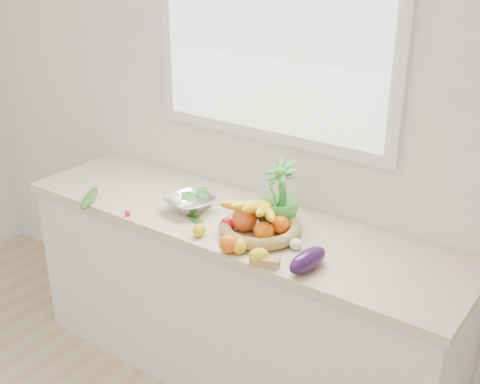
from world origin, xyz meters
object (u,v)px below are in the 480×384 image
Objects in this scene: eggplant at (308,260)px; cucumber at (90,198)px; fruit_basket at (260,223)px; colander_with_spinach at (190,200)px; potted_herb at (280,194)px; apple at (227,226)px.

cucumber is (-1.19, -0.07, -0.02)m from eggplant.
fruit_basket reaches higher than colander_with_spinach.
eggplant is 0.83× the size of colander_with_spinach.
potted_herb is 1.24× the size of colander_with_spinach.
potted_herb is 0.17m from fruit_basket.
fruit_basket is at bearing 156.95° from eggplant.
cucumber is 0.51m from colander_with_spinach.
colander_with_spinach reaches higher than apple.
fruit_basket is at bearing -96.93° from potted_herb.
fruit_basket reaches higher than eggplant.
colander_with_spinach is (-0.40, 0.00, 0.01)m from fruit_basket.
colander_with_spinach reaches higher than eggplant.
apple is at bearing 10.54° from cucumber.
eggplant is at bearing -41.41° from potted_herb.
eggplant is at bearing 3.56° from cucumber.
eggplant is 0.84× the size of cucumber.
potted_herb reaches higher than apple.
potted_herb is at bearing 21.38° from cucumber.
potted_herb reaches higher than eggplant.
eggplant is at bearing -23.05° from fruit_basket.
fruit_basket is at bearing 31.02° from apple.
potted_herb is (0.14, 0.21, 0.11)m from apple.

